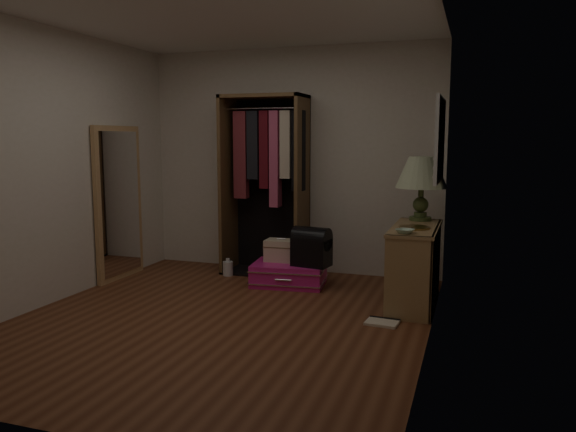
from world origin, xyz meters
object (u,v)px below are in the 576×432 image
(console_bookshelf, at_px, (415,263))
(table_lamp, at_px, (422,174))
(white_jug, at_px, (228,268))
(open_wardrobe, at_px, (267,170))
(floor_mirror, at_px, (119,203))
(pink_suitcase, at_px, (289,274))
(black_bag, at_px, (312,246))
(train_case, at_px, (281,250))

(console_bookshelf, relative_size, table_lamp, 1.67)
(console_bookshelf, relative_size, white_jug, 5.58)
(open_wardrobe, xyz_separation_m, floor_mirror, (-1.48, -0.77, -0.36))
(open_wardrobe, distance_m, table_lamp, 1.80)
(floor_mirror, relative_size, pink_suitcase, 2.04)
(black_bag, bearing_deg, floor_mirror, -163.08)
(open_wardrobe, distance_m, white_jug, 1.22)
(train_case, bearing_deg, pink_suitcase, -36.68)
(console_bookshelf, distance_m, floor_mirror, 3.27)
(console_bookshelf, xyz_separation_m, pink_suitcase, (-1.35, 0.28, -0.28))
(black_bag, distance_m, white_jug, 1.14)
(console_bookshelf, distance_m, pink_suitcase, 1.41)
(train_case, xyz_separation_m, black_bag, (0.38, -0.12, 0.09))
(floor_mirror, height_order, table_lamp, floor_mirror)
(console_bookshelf, distance_m, open_wardrobe, 2.07)
(pink_suitcase, relative_size, black_bag, 2.00)
(open_wardrobe, height_order, black_bag, open_wardrobe)
(floor_mirror, xyz_separation_m, train_case, (1.78, 0.39, -0.49))
(open_wardrobe, height_order, train_case, open_wardrobe)
(table_lamp, relative_size, white_jug, 3.34)
(console_bookshelf, xyz_separation_m, train_case, (-1.46, 0.36, -0.04))
(open_wardrobe, distance_m, black_bag, 1.13)
(console_bookshelf, relative_size, pink_suitcase, 1.34)
(floor_mirror, xyz_separation_m, black_bag, (2.15, 0.27, -0.40))
(floor_mirror, xyz_separation_m, pink_suitcase, (1.89, 0.32, -0.73))
(console_bookshelf, bearing_deg, open_wardrobe, 157.33)
(console_bookshelf, height_order, pink_suitcase, console_bookshelf)
(black_bag, bearing_deg, white_jug, 178.77)
(white_jug, bearing_deg, train_case, -6.93)
(console_bookshelf, xyz_separation_m, black_bag, (-1.08, 0.23, 0.05))
(black_bag, height_order, white_jug, black_bag)
(white_jug, bearing_deg, table_lamp, -1.62)
(white_jug, bearing_deg, pink_suitcase, -11.26)
(open_wardrobe, relative_size, train_case, 5.74)
(floor_mirror, bearing_deg, open_wardrobe, 27.58)
(console_bookshelf, bearing_deg, table_lamp, 89.40)
(open_wardrobe, bearing_deg, white_jug, -142.13)
(pink_suitcase, bearing_deg, white_jug, 162.13)
(black_bag, bearing_deg, pink_suitcase, 179.61)
(open_wardrobe, xyz_separation_m, black_bag, (0.68, -0.50, -0.76))
(open_wardrobe, xyz_separation_m, pink_suitcase, (0.41, -0.45, -1.09))
(train_case, distance_m, white_jug, 0.74)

